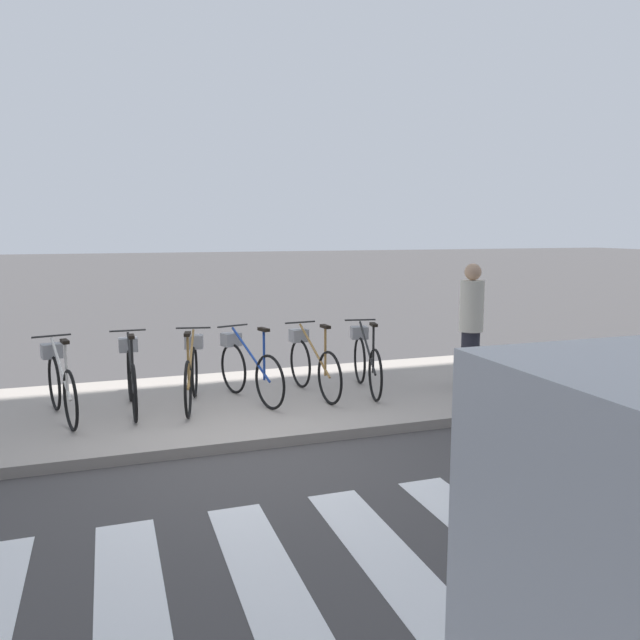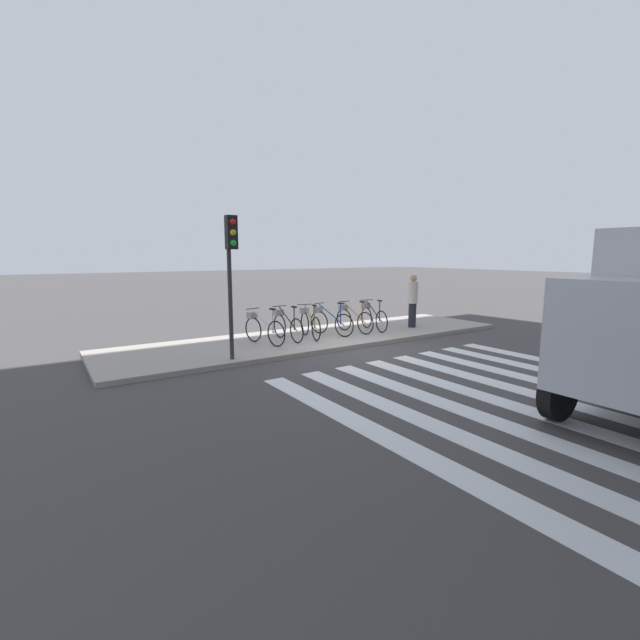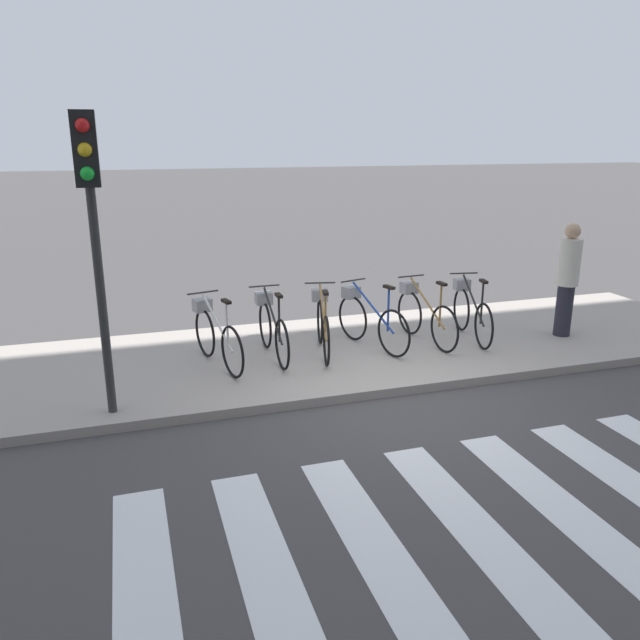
% 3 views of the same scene
% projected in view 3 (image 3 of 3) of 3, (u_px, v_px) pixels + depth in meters
% --- Properties ---
extents(ground_plane, '(120.00, 120.00, 0.00)m').
position_uv_depth(ground_plane, '(391.00, 397.00, 7.93)').
color(ground_plane, '#423F3F').
extents(sidewalk, '(12.64, 3.33, 0.12)m').
position_uv_depth(sidewalk, '(347.00, 351.00, 9.44)').
color(sidewalk, '#9E9389').
rests_on(sidewalk, ground_plane).
extents(parked_bicycle_0, '(0.56, 1.64, 1.03)m').
position_uv_depth(parked_bicycle_0, '(215.00, 334.00, 8.62)').
color(parked_bicycle_0, black).
rests_on(parked_bicycle_0, sidewalk).
extents(parked_bicycle_1, '(0.46, 1.68, 1.03)m').
position_uv_depth(parked_bicycle_1, '(272.00, 326.00, 8.96)').
color(parked_bicycle_1, black).
rests_on(parked_bicycle_1, sidewalk).
extents(parked_bicycle_2, '(0.53, 1.65, 1.03)m').
position_uv_depth(parked_bicycle_2, '(322.00, 322.00, 9.13)').
color(parked_bicycle_2, black).
rests_on(parked_bicycle_2, sidewalk).
extents(parked_bicycle_3, '(0.63, 1.62, 1.03)m').
position_uv_depth(parked_bicycle_3, '(369.00, 318.00, 9.37)').
color(parked_bicycle_3, black).
rests_on(parked_bicycle_3, sidewalk).
extents(parked_bicycle_4, '(0.46, 1.67, 1.03)m').
position_uv_depth(parked_bicycle_4, '(423.00, 313.00, 9.62)').
color(parked_bicycle_4, black).
rests_on(parked_bicycle_4, sidewalk).
extents(parked_bicycle_5, '(0.48, 1.66, 1.03)m').
position_uv_depth(parked_bicycle_5, '(470.00, 310.00, 9.80)').
color(parked_bicycle_5, black).
rests_on(parked_bicycle_5, sidewalk).
extents(pedestrian, '(0.34, 0.34, 1.79)m').
position_uv_depth(pedestrian, '(568.00, 277.00, 9.76)').
color(pedestrian, '#23232D').
rests_on(pedestrian, sidewalk).
extents(traffic_light, '(0.24, 0.40, 3.32)m').
position_uv_depth(traffic_light, '(91.00, 204.00, 6.46)').
color(traffic_light, '#2D2D2D').
rests_on(traffic_light, sidewalk).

